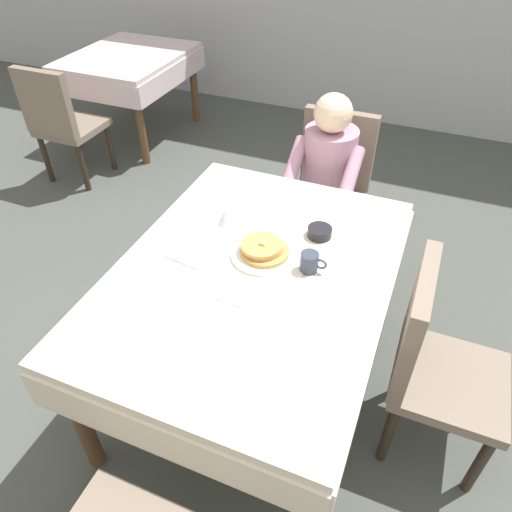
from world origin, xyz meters
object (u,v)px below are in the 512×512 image
chair_diner (331,180)px  breakfast_stack (263,248)px  knife_right_of_plate (304,269)px  bowl_butter (320,232)px  background_chair_empty (60,119)px  diner_person (326,172)px  syrup_pitcher (225,217)px  cup_coffee (310,262)px  spoon_near_edge (228,302)px  dining_table_main (253,285)px  background_table_far (129,67)px  plate_breakfast (263,254)px  chair_right_side (431,357)px  fork_left_of_plate (221,247)px

chair_diner → breakfast_stack: bearing=88.4°
knife_right_of_plate → bowl_butter: bearing=-2.4°
chair_diner → background_chair_empty: bearing=-2.1°
diner_person → background_chair_empty: (-2.13, 0.23, -0.14)m
syrup_pitcher → diner_person: bearing=70.0°
cup_coffee → background_chair_empty: 2.60m
background_chair_empty → breakfast_stack: bearing=-28.6°
syrup_pitcher → spoon_near_edge: syrup_pitcher is taller
syrup_pitcher → dining_table_main: bearing=-46.2°
background_table_far → background_chair_empty: size_ratio=1.21×
syrup_pitcher → knife_right_of_plate: bearing=-21.2°
diner_person → bowl_butter: 0.71m
plate_breakfast → chair_diner: bearing=88.4°
dining_table_main → background_table_far: 3.03m
chair_right_side → fork_left_of_plate: chair_right_side is taller
breakfast_stack → syrup_pitcher: (-0.25, 0.15, -0.00)m
plate_breakfast → knife_right_of_plate: 0.19m
breakfast_stack → plate_breakfast: bearing=-113.9°
chair_right_side → plate_breakfast: size_ratio=3.32×
bowl_butter → background_chair_empty: size_ratio=0.12×
fork_left_of_plate → knife_right_of_plate: bearing=-88.6°
spoon_near_edge → bowl_butter: bearing=72.8°
background_table_far → background_chair_empty: (0.00, -0.95, -0.09)m
fork_left_of_plate → spoon_near_edge: 0.34m
bowl_butter → fork_left_of_plate: bearing=-147.0°
chair_diner → background_table_far: bearing=-25.7°
chair_diner → dining_table_main: bearing=88.2°
cup_coffee → knife_right_of_plate: cup_coffee is taller
dining_table_main → chair_diner: size_ratio=1.64×
plate_breakfast → background_chair_empty: bearing=151.4°
plate_breakfast → bowl_butter: (0.19, 0.22, 0.01)m
dining_table_main → bowl_butter: bearing=59.3°
bowl_butter → syrup_pitcher: syrup_pitcher is taller
chair_diner → cup_coffee: chair_diner is taller
knife_right_of_plate → dining_table_main: bearing=108.9°
fork_left_of_plate → background_table_far: bearing=43.5°
chair_diner → bowl_butter: 0.89m
diner_person → knife_right_of_plate: size_ratio=5.60×
syrup_pitcher → spoon_near_edge: (0.23, -0.47, -0.04)m
chair_diner → knife_right_of_plate: (0.16, -1.09, 0.21)m
diner_person → spoon_near_edge: size_ratio=7.47×
fork_left_of_plate → spoon_near_edge: same height
dining_table_main → diner_person: 1.01m
syrup_pitcher → cup_coffee: bearing=-19.7°
dining_table_main → diner_person: bearing=87.9°
chair_right_side → fork_left_of_plate: 0.98m
dining_table_main → breakfast_stack: bearing=85.7°
dining_table_main → syrup_pitcher: size_ratio=19.05×
spoon_near_edge → cup_coffee: bearing=56.0°
dining_table_main → plate_breakfast: (0.01, 0.10, 0.10)m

